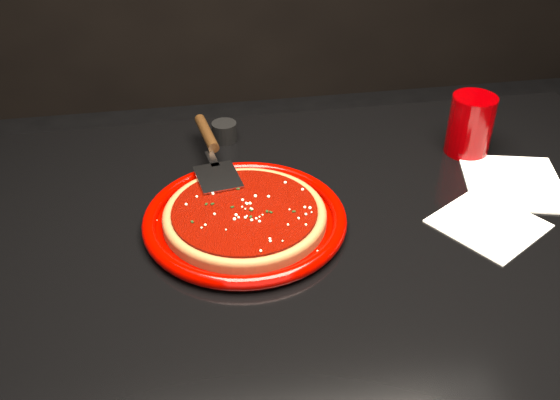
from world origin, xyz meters
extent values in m
cube|color=black|center=(0.00, 0.00, 0.38)|extent=(1.20, 0.80, 0.75)
cylinder|color=#770200|center=(-0.13, 0.04, 0.76)|extent=(0.36, 0.36, 0.02)
cylinder|color=brown|center=(-0.13, 0.04, 0.77)|extent=(0.29, 0.29, 0.01)
torus|color=brown|center=(-0.13, 0.04, 0.77)|extent=(0.29, 0.29, 0.02)
cylinder|color=#610600|center=(-0.13, 0.04, 0.78)|extent=(0.26, 0.26, 0.01)
cylinder|color=#770001|center=(0.30, 0.19, 0.81)|extent=(0.09, 0.09, 0.11)
cube|color=white|center=(0.25, -0.02, 0.75)|extent=(0.20, 0.20, 0.00)
cube|color=white|center=(0.34, 0.08, 0.75)|extent=(0.20, 0.21, 0.00)
cylinder|color=black|center=(-0.13, 0.31, 0.77)|extent=(0.05, 0.05, 0.04)
camera|label=1|loc=(-0.20, -0.73, 1.34)|focal=40.00mm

